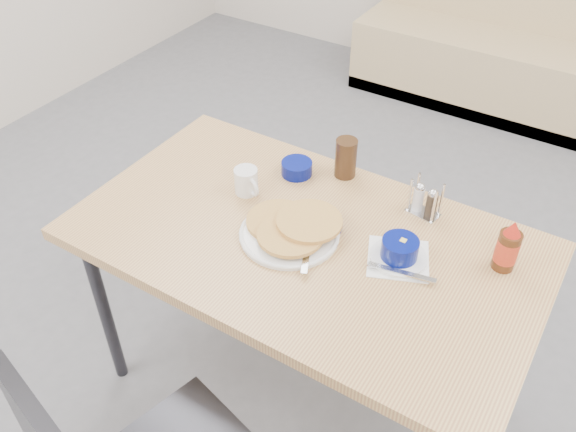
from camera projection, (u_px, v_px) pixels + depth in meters
The scene contains 10 objects.
booth_bench at pixel (515, 52), 3.74m from camera, with size 1.90×0.56×1.22m.
dining_table at pixel (305, 251), 1.87m from camera, with size 1.40×0.80×0.76m.
pancake_plate at pixel (291, 230), 1.82m from camera, with size 0.30×0.30×0.05m.
coffee_mug at pixel (247, 181), 1.97m from camera, with size 0.11×0.08×0.09m.
grits_setting at pixel (399, 252), 1.73m from camera, with size 0.25×0.23×0.07m.
creamer_bowl at pixel (297, 168), 2.06m from camera, with size 0.10×0.10×0.05m.
butter_bowl at pixel (327, 224), 1.84m from camera, with size 0.09×0.09×0.04m.
amber_tumbler at pixel (346, 158), 2.02m from camera, with size 0.07×0.07×0.14m, color #362111.
condiment_caddy at pixel (425, 202), 1.88m from camera, with size 0.11×0.08×0.12m.
syrup_bottle at pixel (507, 248), 1.68m from camera, with size 0.06×0.06×0.17m.
Camera 1 is at (0.68, -0.93, 1.98)m, focal length 38.00 mm.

